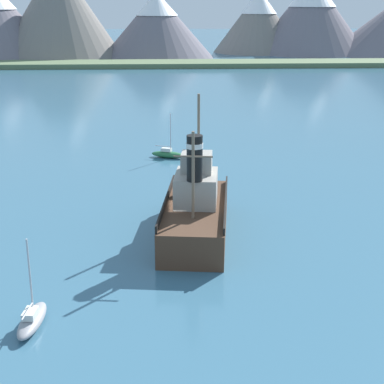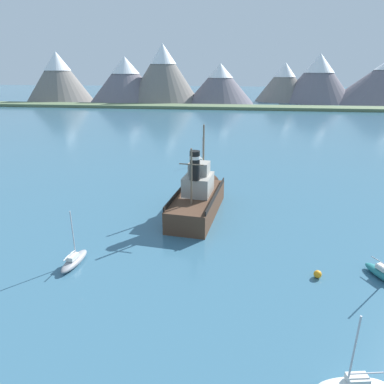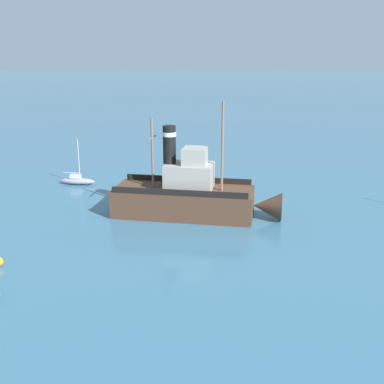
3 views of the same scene
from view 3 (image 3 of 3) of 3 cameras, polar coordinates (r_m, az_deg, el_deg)
ground_plane at (r=42.82m, az=-1.18°, el=-2.41°), size 600.00×600.00×0.00m
old_tugboat at (r=41.49m, az=-0.17°, el=-0.38°), size 5.74×14.69×9.90m
sailboat_grey at (r=53.05m, az=-13.44°, el=1.34°), size 1.43×3.88×4.90m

